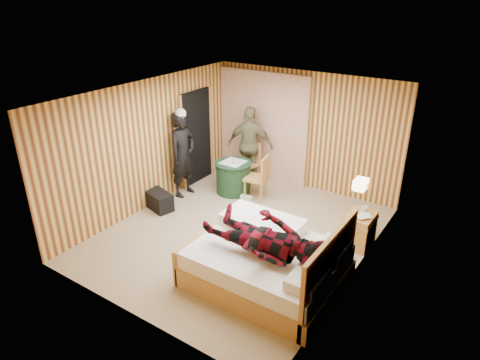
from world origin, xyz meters
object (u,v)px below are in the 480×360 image
Objects in this scene: chair_far at (250,160)px; bed at (269,263)px; nightstand at (359,229)px; woman_standing at (183,155)px; chair_near at (260,175)px; man_at_table at (250,145)px; man_on_bed at (264,230)px; wall_lamp at (361,184)px; round_table at (233,177)px; duffel_bag at (159,200)px.

bed is at bearing -40.66° from chair_far.
bed is at bearing -113.83° from nightstand.
chair_near is at bearing -65.02° from woman_standing.
nightstand is 0.64× the size of chair_near.
woman_standing reaches higher than man_at_table.
man_on_bed is (1.56, -2.48, 0.46)m from chair_near.
wall_lamp is 0.33× the size of round_table.
chair_near is at bearing 61.10° from duffel_bag.
wall_lamp is 0.42× the size of duffel_bag.
round_table is 0.65m from chair_far.
bed is 2.73m from chair_near.
duffel_bag is (-1.44, -1.47, -0.37)m from chair_near.
wall_lamp reaches higher than duffel_bag.
bed is at bearing 22.68° from chair_near.
chair_far is 0.54× the size of man_at_table.
chair_far is (0.02, 0.62, 0.19)m from round_table.
round_table is 0.44× the size of woman_standing.
round_table is 0.67m from chair_near.
nightstand is at bearing 142.65° from man_at_table.
woman_standing is at bearing 152.13° from bed.
chair_far is (-2.91, 1.13, 0.24)m from nightstand.
chair_near reaches higher than duffel_bag.
duffel_bag is at bearing 179.73° from woman_standing.
chair_near is 1.62m from woman_standing.
man_at_table is (0.80, 2.10, 0.69)m from duffel_bag.
chair_far is (-2.15, 2.85, 0.20)m from bed.
round_table is at bearing 76.54° from duffel_bag.
nightstand is at bearing 65.47° from chair_near.
bed is 1.20× the size of woman_standing.
man_on_bed is (0.03, -0.23, 0.68)m from bed.
man_at_table is 0.97× the size of man_on_bed.
nightstand is 0.65× the size of chair_far.
duffel_bag is 0.35× the size of woman_standing.
wall_lamp reaches higher than chair_far.
bed is at bearing -118.14° from woman_standing.
wall_lamp is at bearing 23.69° from duffel_bag.
duffel_bag is (-2.97, 0.78, -0.16)m from bed.
man_at_table reaches higher than wall_lamp.
chair_near is 0.53× the size of man_on_bed.
chair_far is at bearing 127.08° from bed.
nightstand is 0.34× the size of man_on_bed.
man_at_table is at bearing 84.63° from duffel_bag.
chair_near is at bearing -31.92° from chair_far.
duffel_bag is at bearing 165.27° from bed.
bed is at bearing 111.19° from man_at_table.
chair_far is at bearing 105.35° from man_at_table.
nightstand is at bearing 29.65° from duffel_bag.
man_on_bed is (-0.73, -1.95, 0.71)m from nightstand.
wall_lamp is 0.28× the size of chair_far.
woman_standing is at bearing -110.30° from chair_far.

